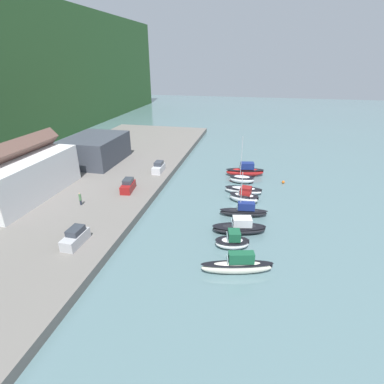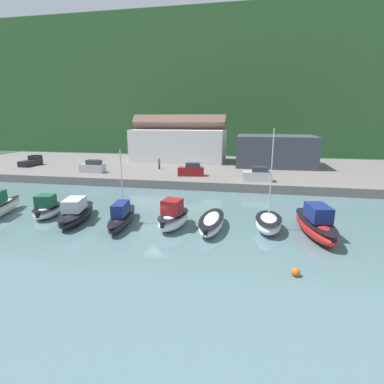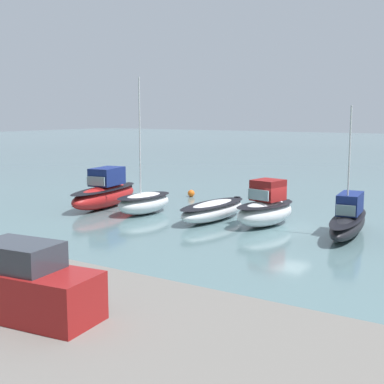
{
  "view_description": "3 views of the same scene",
  "coord_description": "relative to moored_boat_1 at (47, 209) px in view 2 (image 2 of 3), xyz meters",
  "views": [
    {
      "loc": [
        -46.65,
        -0.89,
        23.06
      ],
      "look_at": [
        -0.14,
        9.19,
        1.79
      ],
      "focal_mm": 28.0,
      "sensor_mm": 36.0,
      "label": 1
    },
    {
      "loc": [
        8.42,
        -26.38,
        10.4
      ],
      "look_at": [
        1.93,
        7.21,
        1.94
      ],
      "focal_mm": 28.0,
      "sensor_mm": 36.0,
      "label": 2
    },
    {
      "loc": [
        -12.81,
        30.55,
        7.08
      ],
      "look_at": [
        4.52,
        4.01,
        2.38
      ],
      "focal_mm": 50.0,
      "sensor_mm": 36.0,
      "label": 3
    }
  ],
  "objects": [
    {
      "name": "parked_car_0",
      "position": [
        11.97,
        19.84,
        1.29
      ],
      "size": [
        4.39,
        2.31,
        2.16
      ],
      "rotation": [
        0.0,
        0.0,
        1.7
      ],
      "color": "maroon",
      "rests_on": "quay_promenade"
    },
    {
      "name": "ground_plane",
      "position": [
        12.77,
        -0.96,
        -0.9
      ],
      "size": [
        320.0,
        320.0,
        0.0
      ],
      "primitive_type": "plane",
      "color": "slate"
    },
    {
      "name": "moored_boat_5",
      "position": [
        17.89,
        -0.42,
        -0.21
      ],
      "size": [
        2.42,
        6.92,
        1.29
      ],
      "rotation": [
        0.0,
        0.0,
        -0.03
      ],
      "color": "white",
      "rests_on": "ground_plane"
    },
    {
      "name": "moored_boat_6",
      "position": [
        23.21,
        0.21,
        -0.09
      ],
      "size": [
        2.53,
        5.01,
        9.52
      ],
      "rotation": [
        0.0,
        0.0,
        -0.02
      ],
      "color": "white",
      "rests_on": "ground_plane"
    },
    {
      "name": "mooring_buoy_0",
      "position": [
        24.6,
        -8.02,
        -0.6
      ],
      "size": [
        0.59,
        0.59,
        0.59
      ],
      "color": "orange",
      "rests_on": "ground_plane"
    },
    {
      "name": "moored_boat_4",
      "position": [
        14.21,
        -0.75,
        0.18
      ],
      "size": [
        3.15,
        5.43,
        2.92
      ],
      "rotation": [
        0.0,
        0.0,
        -0.17
      ],
      "color": "white",
      "rests_on": "ground_plane"
    },
    {
      "name": "hillside_backdrop",
      "position": [
        12.77,
        88.59,
        18.6
      ],
      "size": [
        240.0,
        61.74,
        39.0
      ],
      "color": "#335B2D",
      "rests_on": "ground_plane"
    },
    {
      "name": "parked_car_1",
      "position": [
        22.51,
        17.54,
        1.29
      ],
      "size": [
        4.25,
        1.92,
        2.16
      ],
      "rotation": [
        0.0,
        0.0,
        1.6
      ],
      "color": "silver",
      "rests_on": "quay_promenade"
    },
    {
      "name": "moored_boat_2",
      "position": [
        3.85,
        -0.67,
        -0.0
      ],
      "size": [
        3.85,
        8.03,
        2.48
      ],
      "rotation": [
        0.0,
        0.0,
        0.2
      ],
      "color": "black",
      "rests_on": "ground_plane"
    },
    {
      "name": "moored_boat_7",
      "position": [
        27.29,
        -0.22,
        0.21
      ],
      "size": [
        3.69,
        8.35,
        2.98
      ],
      "rotation": [
        0.0,
        0.0,
        0.18
      ],
      "color": "red",
      "rests_on": "ground_plane"
    },
    {
      "name": "moored_boat_1",
      "position": [
        0.0,
        0.0,
        0.0
      ],
      "size": [
        3.28,
        4.9,
        2.48
      ],
      "rotation": [
        0.0,
        0.0,
        0.19
      ],
      "color": "white",
      "rests_on": "ground_plane"
    },
    {
      "name": "harbor_clubhouse",
      "position": [
        5.98,
        36.59,
        4.09
      ],
      "size": [
        20.02,
        9.97,
        9.88
      ],
      "color": "white",
      "rests_on": "quay_promenade"
    },
    {
      "name": "yacht_club_building",
      "position": [
        26.04,
        33.65,
        3.29
      ],
      "size": [
        14.65,
        10.97,
        5.85
      ],
      "color": "#3D424C",
      "rests_on": "quay_promenade"
    },
    {
      "name": "moored_boat_3",
      "position": [
        9.02,
        -1.0,
        -0.01
      ],
      "size": [
        2.64,
        7.73,
        7.49
      ],
      "rotation": [
        0.0,
        0.0,
        0.13
      ],
      "color": "black",
      "rests_on": "ground_plane"
    },
    {
      "name": "quay_promenade",
      "position": [
        12.77,
        30.55,
        -0.27
      ],
      "size": [
        108.89,
        31.34,
        1.27
      ],
      "color": "slate",
      "rests_on": "ground_plane"
    },
    {
      "name": "pickup_truck_0",
      "position": [
        -21.1,
        24.49,
        1.19
      ],
      "size": [
        2.05,
        4.75,
        1.9
      ],
      "rotation": [
        0.0,
        0.0,
        -0.01
      ],
      "color": "black",
      "rests_on": "quay_promenade"
    },
    {
      "name": "parked_car_2",
      "position": [
        -5.32,
        19.58,
        1.29
      ],
      "size": [
        4.23,
        1.87,
        2.16
      ],
      "rotation": [
        0.0,
        0.0,
        1.55
      ],
      "color": "#B7B7BC",
      "rests_on": "quay_promenade"
    },
    {
      "name": "person_on_quay",
      "position": [
        4.93,
        25.04,
        1.47
      ],
      "size": [
        0.4,
        0.4,
        2.14
      ],
      "color": "#232838",
      "rests_on": "quay_promenade"
    }
  ]
}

